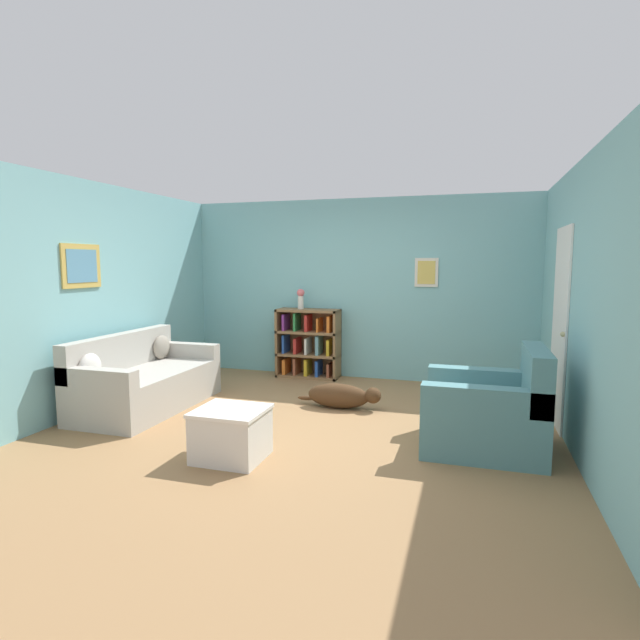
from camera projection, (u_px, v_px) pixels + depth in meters
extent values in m
plane|color=#997047|center=(309.00, 422.00, 5.30)|extent=(14.00, 14.00, 0.00)
cube|color=#7AB7BC|center=(357.00, 289.00, 7.29)|extent=(5.60, 0.10, 2.60)
cube|color=silver|center=(426.00, 272.00, 6.91)|extent=(0.32, 0.02, 0.40)
cube|color=#DBBC56|center=(426.00, 272.00, 6.90)|extent=(0.24, 0.01, 0.32)
cube|color=#7AB7BC|center=(104.00, 295.00, 5.89)|extent=(0.10, 5.00, 2.60)
cube|color=gold|center=(81.00, 266.00, 5.45)|extent=(0.02, 0.56, 0.48)
cube|color=#568EAD|center=(82.00, 266.00, 5.45)|extent=(0.01, 0.44, 0.36)
cube|color=#7AB7BC|center=(582.00, 307.00, 4.41)|extent=(0.10, 5.00, 2.60)
cube|color=white|center=(560.00, 327.00, 5.13)|extent=(0.02, 0.84, 2.05)
sphere|color=tan|center=(563.00, 334.00, 4.80)|extent=(0.05, 0.05, 0.05)
cube|color=#ADA89E|center=(149.00, 389.00, 5.79)|extent=(0.89, 1.81, 0.45)
cube|color=#ADA89E|center=(121.00, 351.00, 5.85)|extent=(0.16, 1.81, 0.41)
cube|color=#ADA89E|center=(96.00, 378.00, 4.97)|extent=(0.89, 0.16, 0.19)
cube|color=#ADA89E|center=(187.00, 350.00, 6.54)|extent=(0.89, 0.16, 0.19)
ellipsoid|color=beige|center=(90.00, 367.00, 5.22)|extent=(0.14, 0.30, 0.30)
ellipsoid|color=gray|center=(162.00, 347.00, 6.42)|extent=(0.14, 0.31, 0.31)
cube|color=olive|center=(280.00, 342.00, 7.47)|extent=(0.04, 0.35, 1.01)
cube|color=olive|center=(337.00, 345.00, 7.21)|extent=(0.04, 0.35, 1.01)
cube|color=olive|center=(312.00, 342.00, 7.50)|extent=(0.92, 0.02, 1.01)
cube|color=olive|center=(308.00, 376.00, 7.39)|extent=(0.92, 0.35, 0.04)
cube|color=olive|center=(308.00, 354.00, 7.36)|extent=(0.92, 0.35, 0.04)
cube|color=olive|center=(308.00, 332.00, 7.32)|extent=(0.92, 0.35, 0.04)
cube|color=olive|center=(308.00, 310.00, 7.28)|extent=(0.92, 0.35, 0.04)
cube|color=orange|center=(286.00, 366.00, 7.47)|extent=(0.05, 0.27, 0.24)
cube|color=#234C9E|center=(286.00, 343.00, 7.43)|extent=(0.03, 0.27, 0.27)
cube|color=#7A2D84|center=(286.00, 322.00, 7.39)|extent=(0.03, 0.27, 0.24)
cube|color=brown|center=(297.00, 366.00, 7.42)|extent=(0.04, 0.27, 0.27)
cube|color=#B22823|center=(297.00, 345.00, 7.38)|extent=(0.04, 0.27, 0.23)
cube|color=#287A3D|center=(297.00, 322.00, 7.34)|extent=(0.03, 0.27, 0.26)
cube|color=gold|center=(308.00, 367.00, 7.37)|extent=(0.04, 0.27, 0.26)
cube|color=silver|center=(308.00, 346.00, 7.33)|extent=(0.03, 0.27, 0.23)
cube|color=#B22823|center=(308.00, 323.00, 7.29)|extent=(0.04, 0.27, 0.24)
cube|color=#234C9E|center=(319.00, 368.00, 7.32)|extent=(0.04, 0.27, 0.25)
cube|color=#60939E|center=(319.00, 345.00, 7.28)|extent=(0.05, 0.27, 0.28)
cube|color=orange|center=(320.00, 325.00, 7.24)|extent=(0.03, 0.27, 0.20)
cube|color=brown|center=(330.00, 370.00, 7.27)|extent=(0.03, 0.27, 0.21)
cube|color=gold|center=(330.00, 347.00, 7.24)|extent=(0.04, 0.27, 0.23)
cube|color=orange|center=(330.00, 324.00, 7.19)|extent=(0.04, 0.27, 0.23)
cube|color=slate|center=(482.00, 425.00, 4.53)|extent=(1.04, 0.94, 0.44)
cube|color=slate|center=(536.00, 377.00, 4.35)|extent=(0.18, 0.94, 0.50)
cube|color=slate|center=(485.00, 400.00, 4.13)|extent=(1.04, 0.18, 0.22)
cube|color=slate|center=(483.00, 380.00, 4.85)|extent=(1.04, 0.18, 0.22)
cube|color=silver|center=(231.00, 434.00, 4.29)|extent=(0.56, 0.52, 0.44)
cube|color=white|center=(231.00, 411.00, 4.27)|extent=(0.59, 0.54, 0.03)
ellipsoid|color=#472D19|center=(338.00, 396.00, 5.80)|extent=(0.73, 0.26, 0.29)
sphere|color=#472D19|center=(373.00, 395.00, 5.68)|extent=(0.18, 0.18, 0.18)
ellipsoid|color=#472D19|center=(306.00, 398.00, 5.97)|extent=(0.20, 0.05, 0.05)
cylinder|color=silver|center=(301.00, 302.00, 7.30)|extent=(0.09, 0.09, 0.19)
sphere|color=#E06B70|center=(301.00, 293.00, 7.28)|extent=(0.11, 0.11, 0.11)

